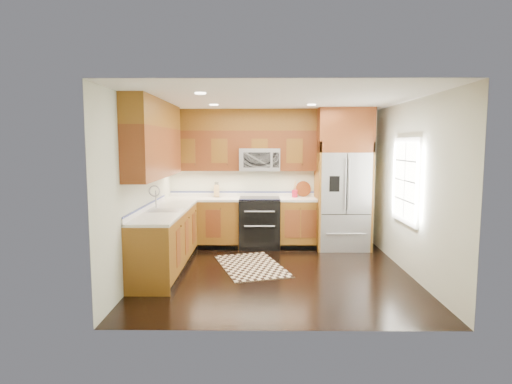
{
  "coord_description": "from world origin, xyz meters",
  "views": [
    {
      "loc": [
        -0.25,
        -6.3,
        1.95
      ],
      "look_at": [
        -0.31,
        0.6,
        1.18
      ],
      "focal_mm": 30.0,
      "sensor_mm": 36.0,
      "label": 1
    }
  ],
  "objects_px": {
    "rug": "(251,266)",
    "knife_block": "(217,191)",
    "refrigerator": "(343,179)",
    "range": "(260,223)",
    "utensil_crock": "(295,192)"
  },
  "relations": [
    {
      "from": "refrigerator",
      "to": "knife_block",
      "type": "bearing_deg",
      "value": 174.51
    },
    {
      "from": "utensil_crock",
      "to": "rug",
      "type": "bearing_deg",
      "value": -119.92
    },
    {
      "from": "rug",
      "to": "utensil_crock",
      "type": "height_order",
      "value": "utensil_crock"
    },
    {
      "from": "range",
      "to": "utensil_crock",
      "type": "distance_m",
      "value": 0.89
    },
    {
      "from": "rug",
      "to": "knife_block",
      "type": "relative_size",
      "value": 5.31
    },
    {
      "from": "rug",
      "to": "refrigerator",
      "type": "bearing_deg",
      "value": 19.12
    },
    {
      "from": "rug",
      "to": "knife_block",
      "type": "height_order",
      "value": "knife_block"
    },
    {
      "from": "knife_block",
      "to": "utensil_crock",
      "type": "bearing_deg",
      "value": -2.49
    },
    {
      "from": "utensil_crock",
      "to": "knife_block",
      "type": "bearing_deg",
      "value": 177.51
    },
    {
      "from": "refrigerator",
      "to": "rug",
      "type": "distance_m",
      "value": 2.46
    },
    {
      "from": "rug",
      "to": "knife_block",
      "type": "bearing_deg",
      "value": 98.14
    },
    {
      "from": "range",
      "to": "utensil_crock",
      "type": "xyz_separation_m",
      "value": [
        0.67,
        0.13,
        0.58
      ]
    },
    {
      "from": "range",
      "to": "rug",
      "type": "relative_size",
      "value": 0.63
    },
    {
      "from": "utensil_crock",
      "to": "refrigerator",
      "type": "bearing_deg",
      "value": -10.51
    },
    {
      "from": "refrigerator",
      "to": "rug",
      "type": "xyz_separation_m",
      "value": [
        -1.69,
        -1.24,
        -1.3
      ]
    }
  ]
}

